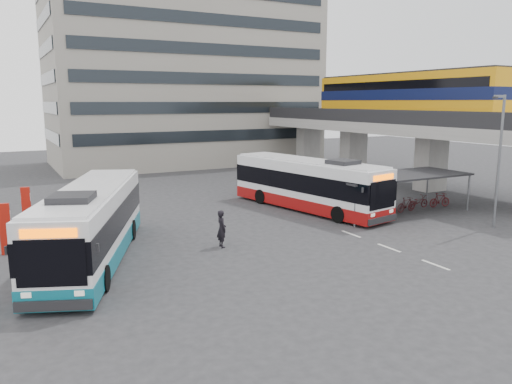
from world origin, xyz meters
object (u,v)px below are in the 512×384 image
pedestrian (222,229)px  lamp_post (499,153)px  bus_main (308,185)px  bus_teal (92,224)px

pedestrian → lamp_post: 16.39m
bus_main → pedestrian: size_ratio=6.64×
bus_teal → pedestrian: bus_teal is taller
lamp_post → pedestrian: bearing=155.0°
bus_teal → pedestrian: (6.10, -0.83, -0.76)m
bus_main → lamp_post: 11.77m
pedestrian → lamp_post: size_ratio=0.25×
bus_main → lamp_post: size_ratio=1.66×
bus_teal → lamp_post: size_ratio=1.65×
bus_main → lamp_post: lamp_post is taller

